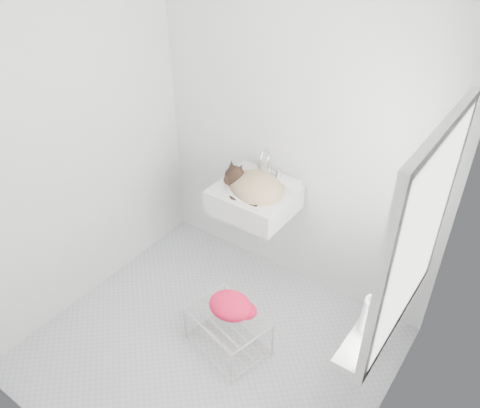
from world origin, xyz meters
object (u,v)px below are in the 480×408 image
Objects in this scene: cat at (255,186)px; wire_rack at (228,331)px; sink at (254,189)px; bottle_b at (382,310)px; bottle_c at (394,290)px; bottle_a at (368,331)px.

wire_rack is (0.22, -0.62, -0.74)m from cat.
bottle_b is (1.16, -0.55, 0.00)m from sink.
sink is at bearing 161.70° from bottle_c.
cat is 0.88× the size of wire_rack.
bottle_a reaches higher than wire_rack.
cat is 2.90× the size of bottle_c.
cat is 2.47× the size of bottle_b.
bottle_b reaches higher than bottle_c.
bottle_a is 0.16m from bottle_b.
bottle_a is 1.62× the size of bottle_c.
cat is at bearing 109.69° from wire_rack.
cat reaches higher than sink.
bottle_a is at bearing -23.41° from cat.
sink reaches higher than bottle_c.
bottle_b is at bearing -25.64° from sink.
sink is 2.22× the size of bottle_a.
wire_rack is 2.04× the size of bottle_a.
sink is 1.36m from bottle_a.
cat is at bearing 162.27° from bottle_c.
cat reaches higher than wire_rack.
sink is 3.05× the size of bottle_b.
sink is 1.22m from bottle_c.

